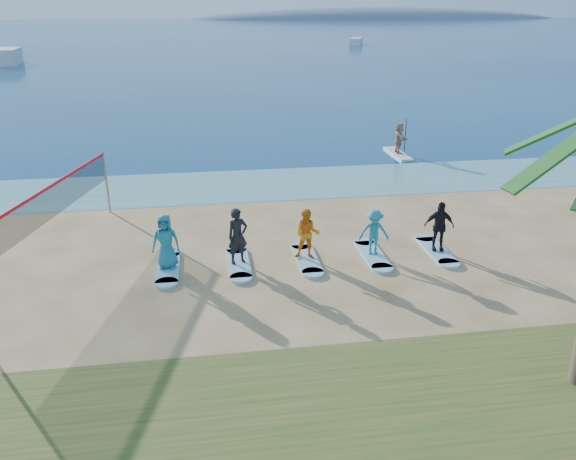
{
  "coord_description": "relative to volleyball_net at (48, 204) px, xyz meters",
  "views": [
    {
      "loc": [
        -2.51,
        -14.57,
        7.9
      ],
      "look_at": [
        0.04,
        2.0,
        1.1
      ],
      "focal_mm": 35.0,
      "sensor_mm": 36.0,
      "label": 1
    }
  ],
  "objects": [
    {
      "name": "surfboard_1",
      "position": [
        5.95,
        -1.43,
        -1.86
      ],
      "size": [
        0.7,
        2.2,
        0.09
      ],
      "primitive_type": "cube",
      "color": "#8DBEDA",
      "rests_on": "ground"
    },
    {
      "name": "ground",
      "position": [
        7.54,
        -3.37,
        -1.9
      ],
      "size": [
        600.0,
        600.0,
        0.0
      ],
      "primitive_type": "plane",
      "color": "tan",
      "rests_on": "ground"
    },
    {
      "name": "surfboard_2",
      "position": [
        8.2,
        -1.43,
        -1.86
      ],
      "size": [
        0.7,
        2.2,
        0.09
      ],
      "primitive_type": "cube",
      "color": "#8DBEDA",
      "rests_on": "ground"
    },
    {
      "name": "student_1",
      "position": [
        5.95,
        -1.43,
        -0.89
      ],
      "size": [
        0.78,
        0.65,
        1.84
      ],
      "primitive_type": "imported",
      "rotation": [
        0.0,
        0.0,
        0.36
      ],
      "color": "black",
      "rests_on": "surfboard_1"
    },
    {
      "name": "student_0",
      "position": [
        3.69,
        -1.43,
        -0.93
      ],
      "size": [
        0.93,
        0.67,
        1.77
      ],
      "primitive_type": "imported",
      "rotation": [
        0.0,
        0.0,
        -0.13
      ],
      "color": "teal",
      "rests_on": "surfboard_0"
    },
    {
      "name": "paddleboard",
      "position": [
        15.79,
        11.47,
        -1.84
      ],
      "size": [
        0.75,
        3.01,
        0.12
      ],
      "primitive_type": "cube",
      "rotation": [
        0.0,
        0.0,
        0.02
      ],
      "color": "silver",
      "rests_on": "ground"
    },
    {
      "name": "island_ridge",
      "position": [
        102.54,
        296.63,
        -1.9
      ],
      "size": [
        220.0,
        56.0,
        18.0
      ],
      "primitive_type": "ellipsoid",
      "color": "slate",
      "rests_on": "ground"
    },
    {
      "name": "boat_offshore_a",
      "position": [
        -20.97,
        67.73,
        -1.9
      ],
      "size": [
        3.59,
        7.16,
        2.09
      ],
      "primitive_type": "cube",
      "rotation": [
        0.0,
        0.0,
        0.11
      ],
      "color": "silver",
      "rests_on": "ground"
    },
    {
      "name": "student_2",
      "position": [
        8.2,
        -1.43,
        -0.97
      ],
      "size": [
        0.95,
        0.82,
        1.69
      ],
      "primitive_type": "imported",
      "rotation": [
        0.0,
        0.0,
        -0.24
      ],
      "color": "orange",
      "rests_on": "surfboard_2"
    },
    {
      "name": "ocean",
      "position": [
        7.54,
        156.63,
        -1.9
      ],
      "size": [
        600.0,
        600.0,
        0.0
      ],
      "primitive_type": "plane",
      "color": "navy",
      "rests_on": "ground"
    },
    {
      "name": "student_3",
      "position": [
        10.45,
        -1.43,
        -1.04
      ],
      "size": [
        1.09,
        0.74,
        1.55
      ],
      "primitive_type": "imported",
      "rotation": [
        0.0,
        0.0,
        -0.17
      ],
      "color": "teal",
      "rests_on": "surfboard_3"
    },
    {
      "name": "student_4",
      "position": [
        12.7,
        -1.43,
        -0.96
      ],
      "size": [
        1.06,
        0.59,
        1.71
      ],
      "primitive_type": "imported",
      "rotation": [
        0.0,
        0.0,
        -0.17
      ],
      "color": "black",
      "rests_on": "surfboard_4"
    },
    {
      "name": "boat_offshore_b",
      "position": [
        36.77,
        97.78,
        -1.9
      ],
      "size": [
        4.31,
        6.99,
        1.39
      ],
      "primitive_type": "cube",
      "rotation": [
        0.0,
        0.0,
        -0.36
      ],
      "color": "silver",
      "rests_on": "ground"
    },
    {
      "name": "surfboard_4",
      "position": [
        12.7,
        -1.43,
        -1.86
      ],
      "size": [
        0.7,
        2.2,
        0.09
      ],
      "primitive_type": "cube",
      "color": "#8DBEDA",
      "rests_on": "ground"
    },
    {
      "name": "paddleboarder",
      "position": [
        15.79,
        11.47,
        -0.95
      ],
      "size": [
        0.52,
        1.55,
        1.66
      ],
      "primitive_type": "imported",
      "rotation": [
        0.0,
        0.0,
        1.55
      ],
      "color": "tan",
      "rests_on": "paddleboard"
    },
    {
      "name": "surfboard_3",
      "position": [
        10.45,
        -1.43,
        -1.86
      ],
      "size": [
        0.7,
        2.2,
        0.09
      ],
      "primitive_type": "cube",
      "color": "#8DBEDA",
      "rests_on": "ground"
    },
    {
      "name": "volleyball_net",
      "position": [
        0.0,
        0.0,
        0.0
      ],
      "size": [
        2.33,
        8.81,
        2.5
      ],
      "rotation": [
        0.0,
        0.0,
        -0.25
      ],
      "color": "gray",
      "rests_on": "ground"
    },
    {
      "name": "surfboard_0",
      "position": [
        3.69,
        -1.43,
        -1.86
      ],
      "size": [
        0.7,
        2.2,
        0.09
      ],
      "primitive_type": "cube",
      "color": "#8DBEDA",
      "rests_on": "ground"
    },
    {
      "name": "shallow_water",
      "position": [
        7.54,
        7.13,
        -1.9
      ],
      "size": [
        600.0,
        600.0,
        0.0
      ],
      "primitive_type": "plane",
      "color": "teal",
      "rests_on": "ground"
    }
  ]
}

